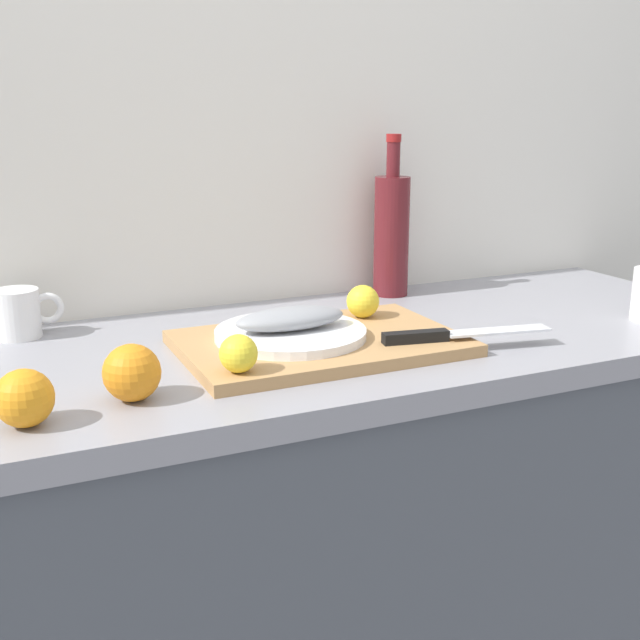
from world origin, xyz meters
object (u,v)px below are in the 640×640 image
object	(u,v)px
fish_fillet	(290,319)
lemon_0	(363,301)
coffee_mug_1	(19,313)
orange_0	(132,373)
white_plate	(291,333)
cutting_board	(320,343)
chef_knife	(446,335)
wine_bottle	(391,233)

from	to	relation	value
fish_fillet	lemon_0	world-z (taller)	lemon_0
fish_fillet	lemon_0	size ratio (longest dim) A/B	3.17
lemon_0	coffee_mug_1	world-z (taller)	coffee_mug_1
orange_0	lemon_0	bearing A→B (deg)	22.97
lemon_0	orange_0	distance (m)	0.49
white_plate	fish_fillet	xyz separation A→B (m)	(0.00, 0.00, 0.03)
fish_fillet	coffee_mug_1	world-z (taller)	coffee_mug_1
cutting_board	orange_0	bearing A→B (deg)	-162.00
chef_knife	coffee_mug_1	world-z (taller)	coffee_mug_1
fish_fillet	wine_bottle	xyz separation A→B (m)	(0.34, 0.28, 0.08)
white_plate	wine_bottle	size ratio (longest dim) A/B	0.75
cutting_board	lemon_0	xyz separation A→B (m)	(0.12, 0.08, 0.04)
fish_fillet	coffee_mug_1	distance (m)	0.48
wine_bottle	coffee_mug_1	xyz separation A→B (m)	(-0.74, -0.01, -0.09)
cutting_board	fish_fillet	size ratio (longest dim) A/B	2.42
chef_knife	wine_bottle	world-z (taller)	wine_bottle
lemon_0	coffee_mug_1	size ratio (longest dim) A/B	0.50
lemon_0	wine_bottle	xyz separation A→B (m)	(0.18, 0.21, 0.08)
coffee_mug_1	white_plate	bearing A→B (deg)	-33.05
cutting_board	coffee_mug_1	size ratio (longest dim) A/B	3.87
lemon_0	white_plate	bearing A→B (deg)	-158.49
cutting_board	orange_0	size ratio (longest dim) A/B	5.73
cutting_board	lemon_0	size ratio (longest dim) A/B	7.68
white_plate	chef_knife	distance (m)	0.26
fish_fillet	wine_bottle	world-z (taller)	wine_bottle
wine_bottle	orange_0	size ratio (longest dim) A/B	4.21
chef_knife	coffee_mug_1	xyz separation A→B (m)	(-0.63, 0.38, 0.01)
white_plate	chef_knife	world-z (taller)	chef_knife
chef_knife	wine_bottle	bearing A→B (deg)	83.85
cutting_board	white_plate	distance (m)	0.05
fish_fillet	chef_knife	size ratio (longest dim) A/B	0.65
cutting_board	wine_bottle	size ratio (longest dim) A/B	1.36
wine_bottle	lemon_0	bearing A→B (deg)	-129.97
fish_fillet	chef_knife	world-z (taller)	fish_fillet
wine_bottle	coffee_mug_1	distance (m)	0.75
chef_knife	coffee_mug_1	bearing A→B (deg)	159.40
white_plate	fish_fillet	bearing A→B (deg)	90.00
white_plate	orange_0	bearing A→B (deg)	-156.19
cutting_board	lemon_0	bearing A→B (deg)	34.52
cutting_board	wine_bottle	xyz separation A→B (m)	(0.30, 0.29, 0.12)
chef_knife	orange_0	xyz separation A→B (m)	(-0.51, -0.01, 0.01)
orange_0	white_plate	bearing A→B (deg)	23.81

